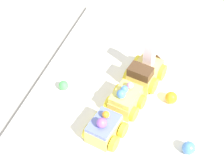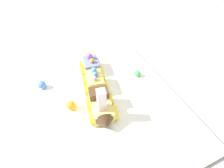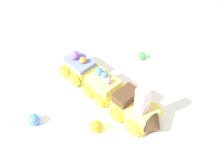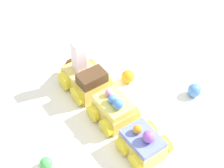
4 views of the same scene
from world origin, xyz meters
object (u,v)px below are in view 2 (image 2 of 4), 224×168
object	(u,v)px
cake_car_blueberry	(90,65)
cake_train_locomotive	(102,108)
gumball_green	(137,73)
gumball_orange	(71,105)
cake_car_lemon	(95,82)
gumball_blue	(42,85)

from	to	relation	value
cake_car_blueberry	cake_train_locomotive	bearing A→B (deg)	-0.09
gumball_green	gumball_orange	size ratio (longest dim) A/B	0.82
cake_train_locomotive	cake_car_blueberry	size ratio (longest dim) A/B	1.47
cake_car_blueberry	gumball_green	size ratio (longest dim) A/B	3.62
gumball_green	cake_car_blueberry	bearing A→B (deg)	-124.33
cake_car_lemon	gumball_blue	xyz separation A→B (m)	(-0.07, -0.15, -0.01)
cake_train_locomotive	cake_car_blueberry	world-z (taller)	cake_train_locomotive
cake_car_lemon	gumball_blue	world-z (taller)	cake_car_lemon
cake_train_locomotive	gumball_orange	world-z (taller)	cake_train_locomotive
gumball_orange	gumball_blue	bearing A→B (deg)	-152.13
cake_car_lemon	gumball_orange	size ratio (longest dim) A/B	2.98
cake_car_blueberry	gumball_orange	distance (m)	0.17
cake_train_locomotive	gumball_blue	world-z (taller)	cake_train_locomotive
cake_car_blueberry	gumball_orange	xyz separation A→B (m)	(0.13, -0.11, -0.01)
cake_car_lemon	gumball_blue	distance (m)	0.17
cake_train_locomotive	gumball_green	xyz separation A→B (m)	(-0.10, 0.17, -0.02)
gumball_green	gumball_orange	bearing A→B (deg)	-80.17
cake_car_lemon	gumball_orange	world-z (taller)	cake_car_lemon
cake_train_locomotive	gumball_green	bearing A→B (deg)	129.85
cake_train_locomotive	gumball_orange	bearing A→B (deg)	-117.12
cake_train_locomotive	cake_car_lemon	xyz separation A→B (m)	(-0.10, 0.02, -0.00)
gumball_green	gumball_blue	xyz separation A→B (m)	(-0.08, -0.30, 0.00)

